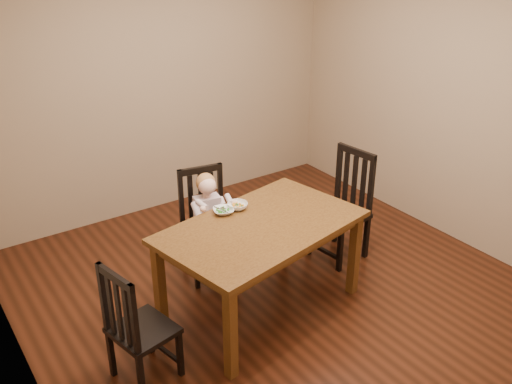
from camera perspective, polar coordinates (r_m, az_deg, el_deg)
room at (r=4.36m, az=1.97°, el=5.17°), size 4.01×4.01×2.71m
dining_table at (r=4.39m, az=0.55°, el=-4.29°), size 1.70×1.21×0.77m
chair_child at (r=5.00m, az=-4.95°, el=-3.30°), size 0.48×0.47×0.97m
chair_left at (r=3.94m, az=-11.85°, el=-13.10°), size 0.45×0.46×0.92m
chair_right at (r=5.28m, az=8.73°, el=-1.48°), size 0.47×0.49×1.03m
toddler at (r=4.90m, az=-4.81°, el=-2.27°), size 0.35×0.41×0.50m
bowl_peas at (r=4.51m, az=-3.27°, el=-1.90°), size 0.21×0.21×0.04m
bowl_veg at (r=4.57m, az=-1.85°, el=-1.39°), size 0.17×0.17×0.05m
fork at (r=4.46m, az=-3.48°, el=-1.87°), size 0.09×0.11×0.05m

